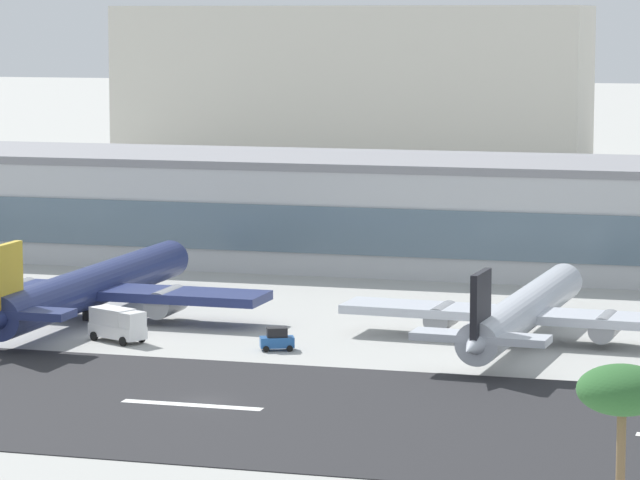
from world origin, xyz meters
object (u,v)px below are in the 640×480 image
Objects in this scene: airliner_gold_tail_gate_1 at (87,289)px; palm_tree_1 at (622,393)px; service_baggage_tug_1 at (277,339)px; terminal_building at (388,211)px; service_box_truck_2 at (118,324)px; distant_hotel_block at (351,89)px; airliner_black_tail_gate_2 at (521,313)px.

palm_tree_1 is (62.77, -68.80, 7.19)m from airliner_gold_tail_gate_1.
service_baggage_tug_1 is at bearing -112.51° from airliner_gold_tail_gate_1.
service_box_truck_2 is (-12.54, -58.73, -5.10)m from terminal_building.
airliner_gold_tail_gate_1 is (19.13, -176.99, -13.50)m from distant_hotel_block.
terminal_building reaches higher than airliner_black_tail_gate_2.
service_baggage_tug_1 is at bearing -86.37° from terminal_building.
service_baggage_tug_1 is (3.72, -58.69, -5.84)m from terminal_building.
palm_tree_1 is (81.90, -245.79, -6.32)m from distant_hotel_block.
service_baggage_tug_1 is (-21.61, -10.04, -1.91)m from airliner_black_tail_gate_2.
terminal_building is 2.08× the size of distant_hotel_block.
airliner_black_tail_gate_2 is at bearing 40.30° from service_box_truck_2.
palm_tree_1 is at bearing -21.30° from service_box_truck_2.
terminal_building reaches higher than palm_tree_1.
service_baggage_tug_1 is at bearing -77.02° from distant_hotel_block.
terminal_building is 135.05m from distant_hotel_block.
airliner_gold_tail_gate_1 is 7.61× the size of service_box_truck_2.
service_box_truck_2 is (26.94, -187.50, -14.99)m from distant_hotel_block.
distant_hotel_block is at bearing 23.22° from airliner_black_tail_gate_2.
airliner_black_tail_gate_2 is 70.88m from palm_tree_1.
distant_hotel_block reaches higher than terminal_building.
service_box_truck_2 is at bearing -81.82° from distant_hotel_block.
service_baggage_tug_1 is (24.07, -10.47, -2.22)m from airliner_gold_tail_gate_1.
terminal_building is 54.98m from airliner_black_tail_gate_2.
service_baggage_tug_1 is 70.64m from palm_tree_1.
airliner_black_tail_gate_2 is at bearing 104.04° from palm_tree_1.
airliner_gold_tail_gate_1 is 26.34m from service_baggage_tug_1.
distant_hotel_block is at bearing 107.05° from terminal_building.
terminal_building reaches higher than service_baggage_tug_1.
airliner_black_tail_gate_2 is 12.44× the size of service_baggage_tug_1.
palm_tree_1 is (42.42, -117.02, 3.57)m from terminal_building.
terminal_building is at bearing 30.66° from airliner_black_tail_gate_2.
distant_hotel_block is 7.90× the size of palm_tree_1.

